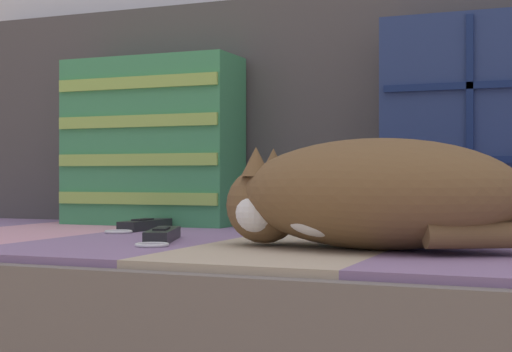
% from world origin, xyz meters
% --- Properties ---
extents(sofa_backrest, '(1.99, 0.14, 0.47)m').
position_xyz_m(sofa_backrest, '(0.00, 0.48, 0.63)').
color(sofa_backrest, '#474242').
rests_on(sofa_backrest, couch).
extents(throw_pillow_striped, '(0.37, 0.14, 0.34)m').
position_xyz_m(throw_pillow_striped, '(-0.44, 0.33, 0.56)').
color(throw_pillow_striped, '#3D8956').
rests_on(throw_pillow_striped, couch).
extents(sleeping_cat, '(0.47, 0.22, 0.15)m').
position_xyz_m(sleeping_cat, '(0.10, -0.04, 0.47)').
color(sleeping_cat, brown).
rests_on(sleeping_cat, couch).
extents(game_remote_near, '(0.05, 0.19, 0.02)m').
position_xyz_m(game_remote_near, '(-0.37, 0.18, 0.40)').
color(game_remote_near, black).
rests_on(game_remote_near, couch).
extents(game_remote_far, '(0.11, 0.21, 0.02)m').
position_xyz_m(game_remote_far, '(-0.22, -0.03, 0.40)').
color(game_remote_far, black).
rests_on(game_remote_far, couch).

